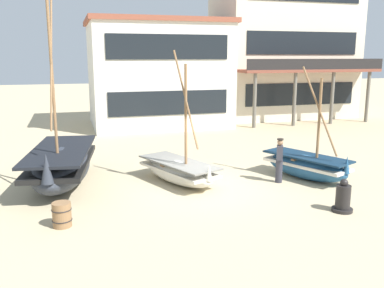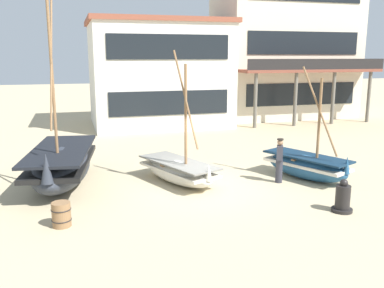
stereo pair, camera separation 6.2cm
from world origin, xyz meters
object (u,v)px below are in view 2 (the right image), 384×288
at_px(capstan_winch, 343,199).
at_px(fishing_boat_far_right, 307,166).
at_px(fishing_boat_near_left, 179,171).
at_px(fishing_boat_centre_large, 62,165).
at_px(wooden_barrel, 61,214).
at_px(harbor_building_annex, 284,45).
at_px(harbor_building_main, 158,73).
at_px(fisherman_by_hull, 279,161).

bearing_deg(capstan_winch, fishing_boat_far_right, 76.41).
height_order(fishing_boat_near_left, fishing_boat_centre_large, fishing_boat_centre_large).
relative_size(fishing_boat_centre_large, wooden_barrel, 9.80).
height_order(fishing_boat_centre_large, harbor_building_annex, harbor_building_annex).
distance_m(fishing_boat_far_right, harbor_building_main, 15.16).
bearing_deg(harbor_building_annex, fishing_boat_near_left, -129.20).
distance_m(fisherman_by_hull, harbor_building_annex, 18.84).
bearing_deg(wooden_barrel, fisherman_by_hull, 14.67).
bearing_deg(wooden_barrel, fishing_boat_far_right, 13.51).
bearing_deg(harbor_building_main, fisherman_by_hull, -84.11).
bearing_deg(fishing_boat_centre_large, wooden_barrel, -89.71).
relative_size(fishing_boat_far_right, harbor_building_main, 0.46).
distance_m(fisherman_by_hull, capstan_winch, 3.32).
bearing_deg(wooden_barrel, fishing_boat_centre_large, 90.29).
xyz_separation_m(fishing_boat_far_right, capstan_winch, (-0.82, -3.39, -0.11)).
distance_m(wooden_barrel, harbor_building_main, 18.20).
relative_size(fishing_boat_near_left, fisherman_by_hull, 2.90).
height_order(fishing_boat_far_right, harbor_building_main, harbor_building_main).
distance_m(fishing_boat_near_left, wooden_barrel, 5.17).
relative_size(fishing_boat_near_left, harbor_building_annex, 0.44).
relative_size(fishing_boat_centre_large, harbor_building_annex, 0.62).
bearing_deg(harbor_building_main, wooden_barrel, -110.52).
height_order(capstan_winch, wooden_barrel, capstan_winch).
xyz_separation_m(fishing_boat_centre_large, harbor_building_annex, (16.48, 14.06, 4.76)).
bearing_deg(fisherman_by_hull, fishing_boat_centre_large, 165.64).
bearing_deg(fishing_boat_far_right, harbor_building_main, 100.80).
distance_m(fishing_boat_centre_large, harbor_building_annex, 22.18).
relative_size(fishing_boat_near_left, fishing_boat_centre_large, 0.71).
height_order(fisherman_by_hull, wooden_barrel, fisherman_by_hull).
xyz_separation_m(fishing_boat_near_left, wooden_barrel, (-4.17, -3.04, -0.13)).
relative_size(fisherman_by_hull, harbor_building_main, 0.18).
bearing_deg(capstan_winch, fishing_boat_centre_large, 147.53).
relative_size(harbor_building_main, harbor_building_annex, 0.84).
height_order(fishing_boat_far_right, harbor_building_annex, harbor_building_annex).
bearing_deg(fisherman_by_hull, harbor_building_annex, 61.66).
relative_size(fisherman_by_hull, capstan_winch, 1.63).
bearing_deg(fishing_boat_far_right, fisherman_by_hull, -173.88).
height_order(fisherman_by_hull, capstan_winch, fisherman_by_hull).
relative_size(fishing_boat_centre_large, fisherman_by_hull, 4.07).
xyz_separation_m(fishing_boat_centre_large, fisherman_by_hull, (7.82, -2.00, 0.08)).
bearing_deg(harbor_building_annex, fishing_boat_centre_large, -139.54).
height_order(fishing_boat_near_left, harbor_building_main, harbor_building_main).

